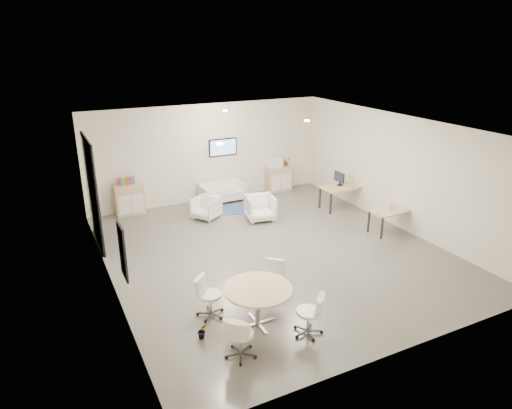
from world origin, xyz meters
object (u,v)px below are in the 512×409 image
Objects in this scene: sideboard_left at (130,200)px; sideboard_right at (279,179)px; loveseat at (222,193)px; desk_front at (393,212)px; armchair_left at (206,207)px; desk_rear at (343,189)px; round_table at (258,292)px; armchair_right at (260,207)px.

sideboard_right is at bearing 0.07° from sideboard_left.
loveseat is (3.00, -0.12, -0.19)m from sideboard_left.
desk_front is (3.30, -4.50, 0.30)m from loveseat.
sideboard_right is at bearing 77.84° from armchair_left.
loveseat is at bearing 121.67° from desk_front.
armchair_left is 0.52× the size of desk_rear.
desk_rear is at bearing -68.89° from sideboard_right.
round_table is at bearing -161.50° from desk_front.
desk_rear reaches higher than desk_front.
armchair_right is 0.59× the size of desk_rear.
armchair_left is (-1.01, -1.23, 0.07)m from loveseat.
armchair_right is 3.80m from desk_front.
sideboard_right is 2.25m from loveseat.
desk_front is (6.31, -4.62, 0.12)m from sideboard_left.
armchair_right is (3.40, -2.18, -0.07)m from sideboard_left.
desk_front is at bearing 18.06° from armchair_left.
loveseat is (-2.24, -0.13, -0.15)m from sideboard_right.
sideboard_left reaches higher than desk_front.
loveseat is at bearing 73.07° from round_table.
sideboard_right reaches higher than desk_rear.
sideboard_right reaches higher than desk_front.
loveseat is 1.14× the size of round_table.
sideboard_left is 7.82m from desk_front.
armchair_left is at bearing -34.19° from sideboard_left.
sideboard_right is 0.69× the size of round_table.
sideboard_left is at bearing 158.23° from armchair_right.
desk_front is 1.02× the size of round_table.
desk_rear is at bearing -21.62° from sideboard_left.
desk_rear is 2.17m from desk_front.
loveseat is 2.10m from armchair_right.
loveseat is 1.05× the size of desk_rear.
armchair_left is 5.42m from desk_front.
armchair_left is 0.55× the size of desk_front.
desk_front is at bearing -29.17° from armchair_right.
desk_rear is at bearing 5.27° from armchair_right.
desk_rear is (0.95, -2.46, 0.21)m from sideboard_right.
sideboard_left reaches higher than round_table.
armchair_left is 0.88× the size of armchair_right.
loveseat is 3.97m from desk_rear.
armchair_right is at bearing 62.50° from round_table.
armchair_left is at bearing 138.23° from desk_front.
round_table is (-4.31, -6.92, 0.26)m from sideboard_right.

